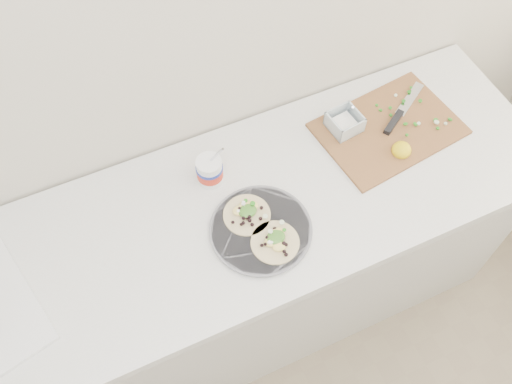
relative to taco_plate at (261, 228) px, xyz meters
name	(u,v)px	position (x,y,z in m)	size (l,w,h in m)	color
counter	(198,284)	(-0.20, 0.11, -0.47)	(2.44, 0.66, 0.90)	beige
taco_plate	(261,228)	(0.00, 0.00, 0.00)	(0.31, 0.31, 0.04)	slate
tub	(210,168)	(-0.06, 0.24, 0.05)	(0.09, 0.09, 0.19)	white
cutboard	(385,125)	(0.55, 0.18, 0.00)	(0.50, 0.38, 0.07)	brown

